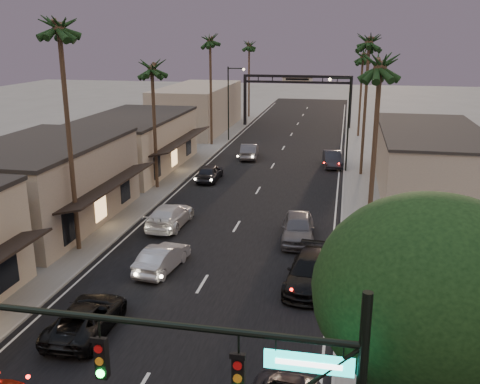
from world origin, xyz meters
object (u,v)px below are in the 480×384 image
at_px(curbside_black, 310,272).
at_px(streetlight_right, 346,116).
at_px(corner_tree, 433,302).
at_px(palm_ld, 210,37).
at_px(palm_rb, 370,38).
at_px(palm_far, 249,43).
at_px(palm_lc, 152,63).
at_px(oncoming_pickup, 87,318).
at_px(oncoming_silver, 162,258).
at_px(streetlight_left, 231,98).
at_px(palm_lb, 58,21).
at_px(palm_rc, 363,53).
at_px(arch, 297,88).
at_px(palm_ra, 381,59).

bearing_deg(curbside_black, streetlight_right, 91.73).
relative_size(corner_tree, palm_ld, 0.62).
xyz_separation_m(palm_rb, palm_far, (-16.90, 34.00, -0.97)).
relative_size(corner_tree, curbside_black, 1.60).
distance_m(streetlight_right, palm_lc, 18.66).
distance_m(corner_tree, oncoming_pickup, 15.44).
xyz_separation_m(palm_rb, oncoming_silver, (-11.24, -23.71, -11.69)).
height_order(streetlight_left, oncoming_silver, streetlight_left).
bearing_deg(palm_lb, palm_rc, 67.73).
bearing_deg(palm_rc, oncoming_pickup, -103.72).
height_order(arch, streetlight_left, streetlight_left).
height_order(palm_ra, palm_rb, palm_rb).
bearing_deg(oncoming_pickup, oncoming_silver, -100.80).
bearing_deg(arch, curbside_black, -83.64).
height_order(oncoming_silver, curbside_black, curbside_black).
bearing_deg(oncoming_pickup, palm_rc, -105.41).
distance_m(palm_lb, curbside_black, 19.09).
bearing_deg(streetlight_right, palm_lb, -124.01).
bearing_deg(corner_tree, curbside_black, 107.36).
bearing_deg(palm_far, streetlight_left, -86.05).
distance_m(corner_tree, palm_ra, 17.45).
distance_m(palm_ra, oncoming_silver, 15.97).
height_order(oncoming_pickup, oncoming_silver, oncoming_silver).
height_order(streetlight_left, palm_rb, palm_rb).
height_order(palm_ld, palm_rc, palm_ld).
relative_size(palm_lc, oncoming_pickup, 2.43).
bearing_deg(palm_far, oncoming_silver, -84.40).
bearing_deg(palm_lc, corner_tree, -57.66).
relative_size(streetlight_left, oncoming_pickup, 1.79).
height_order(palm_ld, oncoming_pickup, palm_ld).
xyz_separation_m(streetlight_right, curbside_black, (-1.33, -25.12, -4.53)).
xyz_separation_m(palm_ld, palm_far, (0.30, 23.00, -0.97)).
distance_m(palm_rc, oncoming_silver, 46.18).
bearing_deg(palm_lb, corner_tree, -38.83).
relative_size(streetlight_left, palm_ld, 0.63).
height_order(streetlight_right, oncoming_silver, streetlight_right).
bearing_deg(palm_rb, palm_ra, -90.00).
relative_size(oncoming_silver, curbside_black, 0.80).
bearing_deg(palm_rb, palm_lb, -128.02).
relative_size(palm_ld, oncoming_silver, 3.23).
bearing_deg(curbside_black, palm_rb, 87.65).
bearing_deg(palm_ra, curbside_black, -126.14).
bearing_deg(palm_rc, palm_far, 140.36).
relative_size(palm_lb, palm_rc, 1.25).
relative_size(palm_ld, palm_rb, 1.00).
height_order(streetlight_left, palm_ld, palm_ld).
relative_size(arch, palm_far, 1.15).
bearing_deg(palm_ra, palm_lc, 145.10).
height_order(streetlight_right, palm_rc, palm_rc).
height_order(streetlight_left, oncoming_pickup, streetlight_left).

